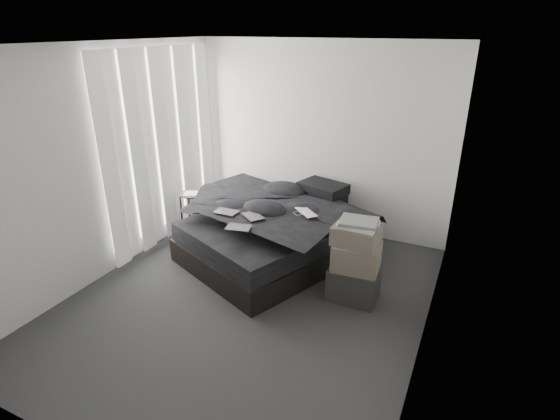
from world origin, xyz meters
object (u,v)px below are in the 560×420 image
at_px(side_stand, 195,215).
at_px(box_lower, 354,283).
at_px(bed, 277,245).
at_px(laptop, 302,207).

relative_size(side_stand, box_lower, 1.26).
xyz_separation_m(bed, laptop, (0.39, -0.10, 0.64)).
height_order(laptop, box_lower, laptop).
height_order(bed, side_stand, side_stand).
relative_size(laptop, side_stand, 0.54).
bearing_deg(box_lower, bed, 156.91).
xyz_separation_m(bed, side_stand, (-1.27, 0.01, 0.18)).
relative_size(bed, box_lower, 4.22).
bearing_deg(side_stand, bed, -0.54).
xyz_separation_m(laptop, box_lower, (0.78, -0.39, -0.60)).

